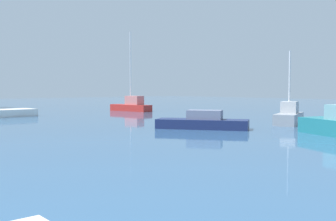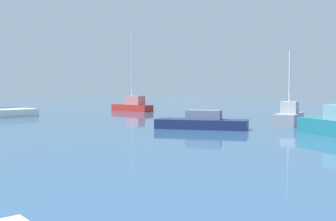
% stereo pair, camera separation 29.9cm
% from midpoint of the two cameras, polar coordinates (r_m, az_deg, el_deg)
% --- Properties ---
extents(water, '(160.00, 160.00, 0.00)m').
position_cam_midpoint_polar(water, '(29.54, -11.56, -2.00)').
color(water, '#2D5175').
rests_on(water, ground).
extents(sailboat_red_distant_east, '(2.25, 5.73, 9.13)m').
position_cam_midpoint_polar(sailboat_red_distant_east, '(46.73, -5.38, 0.76)').
color(sailboat_red_distant_east, '#B22823').
rests_on(sailboat_red_distant_east, water).
extents(sailboat_grey_behind_lamppost, '(4.68, 3.07, 5.36)m').
position_cam_midpoint_polar(sailboat_grey_behind_lamppost, '(30.72, 16.57, -0.77)').
color(sailboat_grey_behind_lamppost, gray).
rests_on(sailboat_grey_behind_lamppost, water).
extents(motorboat_navy_outer_mooring, '(4.74, 5.86, 1.22)m').
position_cam_midpoint_polar(motorboat_navy_outer_mooring, '(26.12, 4.64, -1.66)').
color(motorboat_navy_outer_mooring, '#19234C').
rests_on(motorboat_navy_outer_mooring, water).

